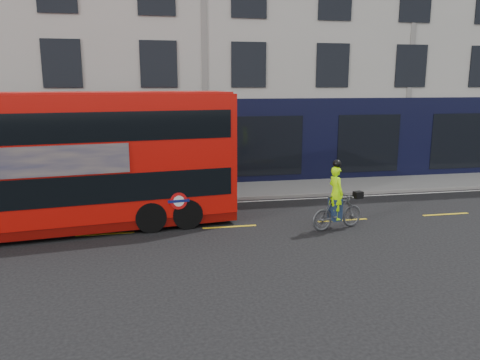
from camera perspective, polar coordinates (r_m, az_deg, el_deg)
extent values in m
plane|color=black|center=(14.22, -0.26, -7.51)|extent=(120.00, 120.00, 0.00)
cube|color=slate|center=(20.39, -3.64, -1.43)|extent=(60.00, 3.00, 0.12)
cube|color=gray|center=(18.94, -3.06, -2.42)|extent=(60.00, 0.12, 0.13)
cube|color=#B3AFA9|center=(26.47, -5.75, 17.75)|extent=(50.00, 10.00, 15.00)
cube|color=black|center=(21.49, -4.22, 4.50)|extent=(50.00, 0.08, 4.00)
cube|color=silver|center=(18.67, -2.93, -2.83)|extent=(58.00, 0.10, 0.01)
cube|color=red|center=(15.82, -20.95, 2.64)|extent=(11.12, 3.91, 3.91)
cube|color=#640704|center=(16.25, -20.41, -4.70)|extent=(11.12, 3.86, 0.30)
cube|color=black|center=(15.96, -20.73, -0.43)|extent=(10.70, 3.89, 0.89)
cube|color=black|center=(15.70, -21.22, 6.29)|extent=(10.70, 3.89, 0.89)
cube|color=#A6100B|center=(15.65, -21.48, 9.79)|extent=(10.89, 3.78, 0.08)
cube|color=black|center=(16.64, -1.62, 0.80)|extent=(0.34, 2.21, 0.89)
cube|color=black|center=(16.39, -1.65, 7.27)|extent=(0.34, 2.21, 0.89)
cube|color=gray|center=(14.63, -25.01, 1.93)|extent=(5.89, 0.83, 0.89)
cylinder|color=red|center=(15.09, -7.48, -2.56)|extent=(0.55, 0.09, 0.55)
cylinder|color=white|center=(15.08, -7.47, -2.56)|extent=(0.36, 0.07, 0.36)
cube|color=#0C1459|center=(15.08, -7.47, -2.57)|extent=(0.69, 0.11, 0.09)
cylinder|color=black|center=(16.47, -7.28, -3.12)|extent=(1.32, 2.63, 0.99)
cylinder|color=black|center=(16.29, -11.38, -3.42)|extent=(1.32, 2.63, 0.99)
imported|color=#4B4D51|center=(15.59, 11.81, -3.81)|extent=(2.00, 1.00, 1.15)
imported|color=#9FF102|center=(15.37, 11.60, -1.53)|extent=(0.56, 0.71, 1.73)
cube|color=black|center=(15.96, 14.20, -1.77)|extent=(0.34, 0.29, 0.23)
cube|color=#1A2A46|center=(15.51, 11.52, -3.52)|extent=(0.40, 0.46, 0.72)
sphere|color=black|center=(15.19, 11.75, 1.95)|extent=(0.27, 0.27, 0.27)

